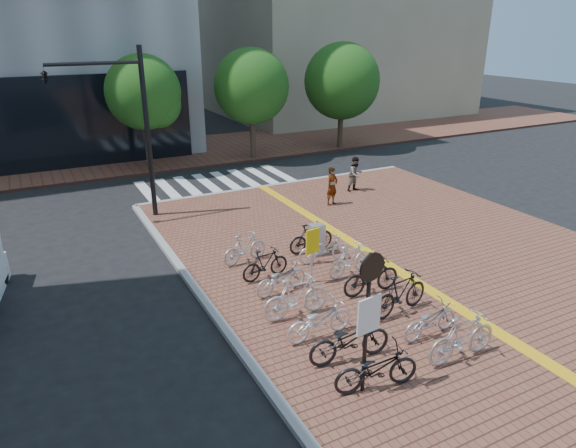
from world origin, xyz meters
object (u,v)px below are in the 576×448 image
bike_8 (430,320)px  bike_9 (401,293)px  pedestrian_a (332,186)px  bike_3 (296,297)px  bike_4 (281,278)px  bike_6 (245,248)px  bike_1 (350,340)px  traffic_light_pole (103,104)px  bike_7 (463,337)px  bike_5 (265,264)px  notice_sign (369,307)px  bike_10 (371,276)px  yellow_sign (312,246)px  bike_11 (350,260)px  pedestrian_b (356,174)px  bike_13 (311,237)px  bike_2 (319,320)px  bike_12 (324,249)px  bike_0 (376,368)px  utility_box (317,239)px

bike_8 → bike_9: bearing=-5.8°
pedestrian_a → bike_3: bearing=-144.1°
bike_3 → bike_4: 1.39m
bike_4 → bike_8: (2.25, -3.69, -0.01)m
bike_4 → bike_9: size_ratio=0.89×
bike_6 → bike_8: bike_6 is taller
bike_1 → traffic_light_pole: bearing=21.0°
bike_6 → bike_7: (2.35, -7.11, 0.09)m
bike_4 → bike_7: (2.23, -4.76, 0.13)m
bike_1 → bike_3: bearing=11.1°
bike_3 → bike_9: bike_9 is taller
bike_8 → pedestrian_a: 10.18m
bike_5 → notice_sign: bearing=169.4°
bike_1 → bike_10: bearing=-38.2°
bike_9 → yellow_sign: yellow_sign is taller
bike_11 → pedestrian_b: pedestrian_b is taller
bike_13 → bike_2: bearing=149.7°
bike_12 → bike_10: bearing=-169.4°
bike_13 → bike_0: bearing=158.4°
bike_6 → bike_8: bearing=-170.2°
bike_10 → bike_13: bike_10 is taller
bike_0 → notice_sign: size_ratio=0.59×
pedestrian_b → utility_box: pedestrian_b is taller
bike_0 → pedestrian_a: 12.03m
pedestrian_b → bike_4: bearing=-144.7°
bike_2 → utility_box: bearing=-31.8°
bike_5 → bike_7: 6.19m
bike_13 → traffic_light_pole: 9.05m
bike_1 → traffic_light_pole: (-3.06, 11.80, 4.00)m
bike_0 → utility_box: size_ratio=1.76×
bike_3 → bike_0: bearing=-177.6°
bike_0 → utility_box: bearing=-9.6°
bike_2 → bike_3: bike_3 is taller
bike_1 → bike_13: bike_1 is taller
bike_4 → pedestrian_a: bearing=-51.5°
bike_2 → bike_7: bearing=-135.3°
bike_4 → bike_10: bike_10 is taller
bike_4 → bike_5: bike_5 is taller
bike_0 → bike_13: (2.33, 6.78, 0.01)m
bike_1 → bike_4: 3.59m
bike_5 → traffic_light_pole: bearing=16.5°
bike_2 → utility_box: 4.94m
bike_8 → bike_11: (0.13, 3.71, 0.07)m
bike_3 → traffic_light_pole: (-2.88, 9.57, 3.95)m
bike_0 → bike_1: bike_1 is taller
bike_8 → pedestrian_a: (3.20, 9.66, 0.37)m
bike_3 → utility_box: size_ratio=1.78×
bike_7 → bike_13: (-0.03, 6.85, -0.07)m
bike_11 → utility_box: bearing=-5.1°
bike_10 → bike_0: bearing=147.6°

